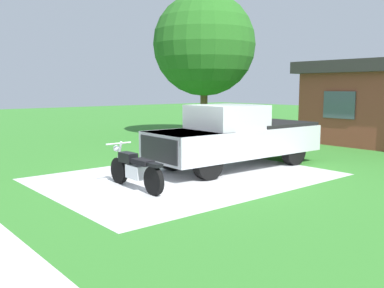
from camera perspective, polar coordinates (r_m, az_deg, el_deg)
name	(u,v)px	position (r m, az deg, el deg)	size (l,w,h in m)	color
ground_plane	(188,177)	(11.55, -0.56, -4.43)	(80.00, 80.00, 0.00)	#33792A
driveway_pad	(188,177)	(11.55, -0.56, -4.41)	(5.50, 7.52, 0.01)	beige
motorcycle	(135,169)	(10.20, -7.69, -3.41)	(2.21, 0.70, 1.09)	black
pickup_truck	(237,136)	(12.87, 6.12, 1.08)	(2.20, 5.69, 1.90)	black
shade_tree	(204,45)	(21.38, 1.65, 13.21)	(5.02, 5.02, 7.00)	brown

